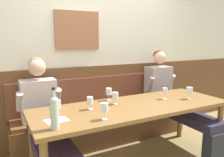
# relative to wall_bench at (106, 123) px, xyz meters

# --- Properties ---
(room_wall_back) EXTENTS (6.80, 0.12, 2.80)m
(room_wall_back) POSITION_rel_wall_bench_xyz_m (-0.00, 0.26, 1.12)
(room_wall_back) COLOR silver
(room_wall_back) RESTS_ON ground
(wood_wainscot_panel) EXTENTS (6.80, 0.03, 1.10)m
(wood_wainscot_panel) POSITION_rel_wall_bench_xyz_m (0.00, 0.21, 0.27)
(wood_wainscot_panel) COLOR brown
(wood_wainscot_panel) RESTS_ON ground
(wall_bench) EXTENTS (2.59, 0.42, 0.94)m
(wall_bench) POSITION_rel_wall_bench_xyz_m (0.00, 0.00, 0.00)
(wall_bench) COLOR brown
(wall_bench) RESTS_ON ground
(dining_table) EXTENTS (2.29, 0.82, 0.74)m
(dining_table) POSITION_rel_wall_bench_xyz_m (0.00, -0.71, 0.38)
(dining_table) COLOR brown
(dining_table) RESTS_ON ground
(person_center_right_seat) EXTENTS (0.52, 1.29, 1.28)m
(person_center_right_seat) POSITION_rel_wall_bench_xyz_m (-0.93, -0.37, 0.34)
(person_center_right_seat) COLOR #2A373A
(person_center_right_seat) RESTS_ON ground
(person_right_seat) EXTENTS (0.50, 1.29, 1.32)m
(person_right_seat) POSITION_rel_wall_bench_xyz_m (0.93, -0.35, 0.36)
(person_right_seat) COLOR #242832
(person_right_seat) RESTS_ON ground
(wine_bottle_green_tall) EXTENTS (0.07, 0.07, 0.36)m
(wine_bottle_green_tall) POSITION_rel_wall_bench_xyz_m (-0.96, -0.99, 0.61)
(wine_bottle_green_tall) COLOR #AFCAC0
(wine_bottle_green_tall) RESTS_ON dining_table
(wine_glass_right_end) EXTENTS (0.08, 0.08, 0.14)m
(wine_glass_right_end) POSITION_rel_wall_bench_xyz_m (-0.17, -0.58, 0.56)
(wine_glass_right_end) COLOR silver
(wine_glass_right_end) RESTS_ON dining_table
(wine_glass_mid_right) EXTENTS (0.06, 0.06, 0.14)m
(wine_glass_mid_right) POSITION_rel_wall_bench_xyz_m (0.50, -0.67, 0.56)
(wine_glass_mid_right) COLOR silver
(wine_glass_mid_right) RESTS_ON dining_table
(wine_glass_center_rear) EXTENTS (0.07, 0.07, 0.14)m
(wine_glass_center_rear) POSITION_rel_wall_bench_xyz_m (-0.50, -0.63, 0.55)
(wine_glass_center_rear) COLOR silver
(wine_glass_center_rear) RESTS_ON dining_table
(wine_glass_left_end) EXTENTS (0.08, 0.08, 0.15)m
(wine_glass_left_end) POSITION_rel_wall_bench_xyz_m (0.77, -0.81, 0.56)
(wine_glass_left_end) COLOR silver
(wine_glass_left_end) RESTS_ON dining_table
(wine_glass_mid_left) EXTENTS (0.07, 0.07, 0.16)m
(wine_glass_mid_left) POSITION_rel_wall_bench_xyz_m (-0.49, -0.97, 0.57)
(wine_glass_mid_left) COLOR silver
(wine_glass_mid_left) RESTS_ON dining_table
(wine_glass_center_front) EXTENTS (0.07, 0.07, 0.16)m
(wine_glass_center_front) POSITION_rel_wall_bench_xyz_m (-0.16, -0.40, 0.57)
(wine_glass_center_front) COLOR silver
(wine_glass_center_front) RESTS_ON dining_table
(water_tumbler_left) EXTENTS (0.07, 0.07, 0.10)m
(water_tumbler_left) POSITION_rel_wall_bench_xyz_m (-0.80, -0.43, 0.51)
(water_tumbler_left) COLOR silver
(water_tumbler_left) RESTS_ON dining_table
(tasting_sheet_left_guest) EXTENTS (0.22, 0.17, 0.00)m
(tasting_sheet_left_guest) POSITION_rel_wall_bench_xyz_m (-0.90, -0.79, 0.46)
(tasting_sheet_left_guest) COLOR white
(tasting_sheet_left_guest) RESTS_ON dining_table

